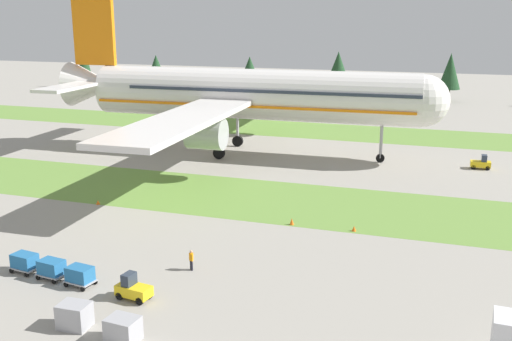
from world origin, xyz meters
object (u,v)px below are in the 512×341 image
object	(u,v)px
cargo_dolly_second	(52,268)
uld_container_1	(75,315)
pushback_tractor	(481,163)
taxiway_marker_1	(292,221)
baggage_tug	(133,289)
uld_container_0	(123,330)
cargo_dolly_third	(25,261)
taxiway_marker_2	(354,228)
airliner	(245,94)
ground_crew_marshaller	(191,259)
cargo_dolly_lead	(80,275)
taxiway_marker_0	(98,202)

from	to	relation	value
cargo_dolly_second	uld_container_1	xyz separation A→B (m)	(6.21, -5.90, -0.07)
pushback_tractor	taxiway_marker_1	xyz separation A→B (m)	(-18.62, -29.47, -0.47)
baggage_tug	uld_container_0	xyz separation A→B (m)	(2.34, -5.36, -0.01)
taxiway_marker_1	uld_container_1	bearing A→B (deg)	-109.72
cargo_dolly_second	uld_container_0	world-z (taller)	uld_container_0
baggage_tug	pushback_tractor	xyz separation A→B (m)	(25.55, 48.57, 0.00)
cargo_dolly_second	pushback_tractor	size ratio (longest dim) A/B	0.90
cargo_dolly_third	uld_container_1	world-z (taller)	uld_container_1
uld_container_1	taxiway_marker_2	size ratio (longest dim) A/B	3.81
airliner	uld_container_0	distance (m)	54.33
cargo_dolly_second	pushback_tractor	xyz separation A→B (m)	(33.41, 47.50, -0.10)
taxiway_marker_1	taxiway_marker_2	size ratio (longest dim) A/B	1.30
pushback_tractor	taxiway_marker_1	distance (m)	34.86
airliner	ground_crew_marshaller	xyz separation A→B (m)	(9.78, -41.34, -8.06)
uld_container_1	cargo_dolly_third	bearing A→B (deg)	145.30
uld_container_0	taxiway_marker_2	size ratio (longest dim) A/B	3.81
cargo_dolly_lead	cargo_dolly_second	size ratio (longest dim) A/B	1.00
pushback_tractor	taxiway_marker_2	size ratio (longest dim) A/B	5.03
airliner	baggage_tug	world-z (taller)	airliner
taxiway_marker_1	cargo_dolly_lead	bearing A→B (deg)	-122.88
cargo_dolly_second	taxiway_marker_1	size ratio (longest dim) A/B	3.49
uld_container_1	taxiway_marker_0	bearing A→B (deg)	119.66
taxiway_marker_0	cargo_dolly_second	bearing A→B (deg)	-67.80
uld_container_1	taxiway_marker_0	size ratio (longest dim) A/B	4.29
uld_container_0	ground_crew_marshaller	bearing A→B (deg)	92.04
airliner	uld_container_0	bearing A→B (deg)	8.89
cargo_dolly_third	ground_crew_marshaller	world-z (taller)	ground_crew_marshaller
baggage_tug	cargo_dolly_third	xyz separation A→B (m)	(-10.73, 1.46, 0.10)
cargo_dolly_second	ground_crew_marshaller	xyz separation A→B (m)	(9.79, 4.97, 0.03)
ground_crew_marshaller	taxiway_marker_2	world-z (taller)	ground_crew_marshaller
uld_container_0	taxiway_marker_0	world-z (taller)	uld_container_0
airliner	taxiway_marker_0	size ratio (longest dim) A/B	154.12
uld_container_0	taxiway_marker_2	bearing A→B (deg)	66.37
uld_container_1	ground_crew_marshaller	bearing A→B (deg)	71.78
baggage_tug	pushback_tractor	size ratio (longest dim) A/B	1.04
cargo_dolly_second	taxiway_marker_0	world-z (taller)	cargo_dolly_second
cargo_dolly_second	taxiway_marker_0	size ratio (longest dim) A/B	5.11
uld_container_1	taxiway_marker_0	world-z (taller)	uld_container_1
ground_crew_marshaller	cargo_dolly_third	bearing A→B (deg)	67.86
cargo_dolly_lead	cargo_dolly_third	world-z (taller)	same
cargo_dolly_third	uld_container_0	world-z (taller)	uld_container_0
baggage_tug	pushback_tractor	bearing A→B (deg)	160.02
uld_container_1	taxiway_marker_1	distance (m)	25.43
airliner	taxiway_marker_1	bearing A→B (deg)	25.55
taxiway_marker_0	taxiway_marker_2	world-z (taller)	taxiway_marker_2
baggage_tug	uld_container_1	xyz separation A→B (m)	(-1.64, -4.82, 0.04)
cargo_dolly_third	taxiway_marker_1	xyz separation A→B (m)	(17.66, 17.64, -0.58)
cargo_dolly_third	pushback_tractor	bearing A→B (deg)	150.17
uld_container_0	taxiway_marker_2	distance (m)	26.87
taxiway_marker_0	taxiway_marker_2	xyz separation A→B (m)	(28.17, 0.51, 0.03)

